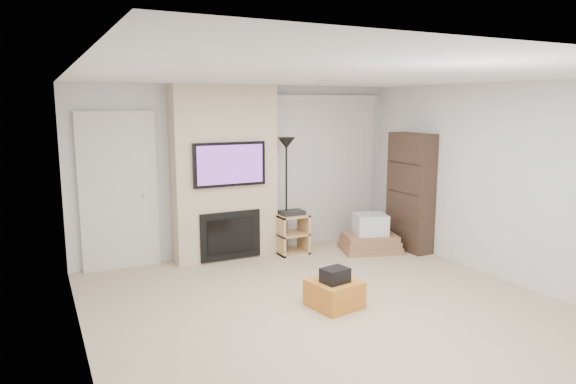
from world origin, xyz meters
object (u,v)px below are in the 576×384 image
ottoman (334,294)px  box_stack (370,237)px  av_stand (292,231)px  floor_lamp (286,163)px  bookshelf (410,192)px

ottoman → box_stack: bearing=44.9°
ottoman → av_stand: (0.53, 2.08, 0.20)m
box_stack → ottoman: bearing=-135.1°
ottoman → floor_lamp: 2.47m
av_stand → box_stack: 1.22m
ottoman → bookshelf: 2.80m
ottoman → box_stack: (1.66, 1.66, 0.07)m
floor_lamp → av_stand: (0.08, -0.02, -1.03)m
av_stand → bookshelf: bearing=-19.2°
av_stand → bookshelf: (1.74, -0.60, 0.55)m
box_stack → av_stand: bearing=159.9°
ottoman → bookshelf: bearing=33.1°
av_stand → floor_lamp: bearing=165.8°
av_stand → bookshelf: bookshelf is taller
ottoman → floor_lamp: bearing=78.0°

